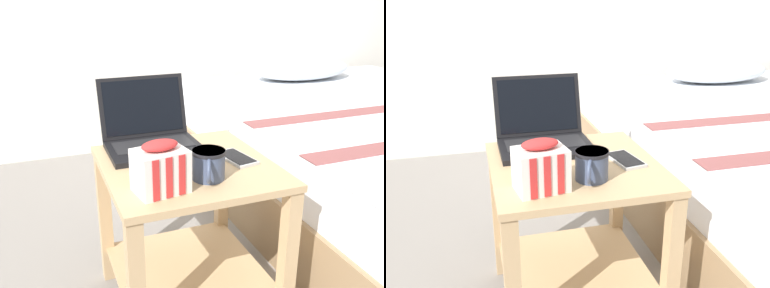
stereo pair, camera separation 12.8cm
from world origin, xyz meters
The scene contains 6 objects.
bed centered at (1.22, 0.50, 0.25)m, with size 1.67×1.93×0.63m.
bedside_table centered at (0.00, 0.00, 0.34)m, with size 0.52×0.53×0.53m.
laptop centered at (-0.06, 0.19, 0.58)m, with size 0.31×0.28×0.23m.
mug_front_left centered at (0.02, -0.13, 0.58)m, with size 0.10×0.13×0.09m.
snack_bag centered at (-0.13, -0.15, 0.60)m, with size 0.15×0.12×0.15m.
cell_phone centered at (0.16, -0.02, 0.53)m, with size 0.10×0.16×0.01m.
Camera 1 is at (-0.43, -1.16, 1.05)m, focal length 40.00 mm.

